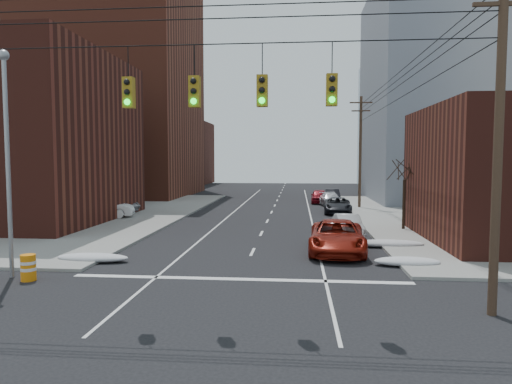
% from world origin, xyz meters
% --- Properties ---
extents(ground, '(160.00, 160.00, 0.00)m').
position_xyz_m(ground, '(0.00, 0.00, 0.00)').
color(ground, black).
rests_on(ground, ground).
extents(building_brick_tall, '(24.00, 20.00, 30.00)m').
position_xyz_m(building_brick_tall, '(-24.00, 48.00, 15.00)').
color(building_brick_tall, brown).
rests_on(building_brick_tall, ground).
extents(building_brick_far, '(22.00, 18.00, 12.00)m').
position_xyz_m(building_brick_far, '(-26.00, 74.00, 6.00)').
color(building_brick_far, '#512018').
rests_on(building_brick_far, ground).
extents(building_office, '(22.00, 20.00, 25.00)m').
position_xyz_m(building_office, '(22.00, 44.00, 12.50)').
color(building_office, gray).
rests_on(building_office, ground).
extents(building_glass, '(20.00, 18.00, 22.00)m').
position_xyz_m(building_glass, '(24.00, 70.00, 11.00)').
color(building_glass, gray).
rests_on(building_glass, ground).
extents(utility_pole_right, '(2.20, 0.28, 11.00)m').
position_xyz_m(utility_pole_right, '(8.50, 3.00, 5.78)').
color(utility_pole_right, '#473323').
rests_on(utility_pole_right, ground).
extents(utility_pole_far, '(2.20, 0.28, 11.00)m').
position_xyz_m(utility_pole_far, '(8.50, 34.00, 5.78)').
color(utility_pole_far, '#473323').
rests_on(utility_pole_far, ground).
extents(traffic_signals, '(17.00, 0.42, 2.02)m').
position_xyz_m(traffic_signals, '(0.10, 2.97, 7.17)').
color(traffic_signals, black).
rests_on(traffic_signals, ground).
extents(street_light, '(0.44, 0.44, 9.32)m').
position_xyz_m(street_light, '(-9.50, 6.00, 5.54)').
color(street_light, gray).
rests_on(street_light, ground).
extents(bare_tree, '(2.09, 2.20, 4.93)m').
position_xyz_m(bare_tree, '(9.59, 20.00, 2.32)').
color(bare_tree, black).
rests_on(bare_tree, ground).
extents(snow_nw, '(3.50, 1.08, 0.42)m').
position_xyz_m(snow_nw, '(-7.40, 9.00, 0.21)').
color(snow_nw, silver).
rests_on(snow_nw, ground).
extents(snow_ne, '(3.00, 1.08, 0.42)m').
position_xyz_m(snow_ne, '(7.40, 9.50, 0.21)').
color(snow_ne, silver).
rests_on(snow_ne, ground).
extents(snow_east_far, '(4.00, 1.08, 0.42)m').
position_xyz_m(snow_east_far, '(7.40, 14.00, 0.21)').
color(snow_east_far, silver).
rests_on(snow_east_far, ground).
extents(red_pickup, '(3.23, 6.28, 1.69)m').
position_xyz_m(red_pickup, '(4.44, 12.25, 0.85)').
color(red_pickup, maroon).
rests_on(red_pickup, ground).
extents(parked_car_a, '(1.86, 4.00, 1.33)m').
position_xyz_m(parked_car_a, '(4.80, 15.75, 0.66)').
color(parked_car_a, '#A3A3A8').
rests_on(parked_car_a, ground).
extents(parked_car_b, '(1.73, 4.24, 1.37)m').
position_xyz_m(parked_car_b, '(5.58, 17.50, 0.68)').
color(parked_car_b, beige).
rests_on(parked_car_b, ground).
extents(parked_car_c, '(2.67, 5.29, 1.44)m').
position_xyz_m(parked_car_c, '(6.00, 29.78, 0.72)').
color(parked_car_c, black).
rests_on(parked_car_c, ground).
extents(parked_car_d, '(2.54, 4.98, 1.39)m').
position_xyz_m(parked_car_d, '(5.81, 35.78, 0.69)').
color(parked_car_d, silver).
rests_on(parked_car_d, ground).
extents(parked_car_e, '(1.95, 4.54, 1.53)m').
position_xyz_m(parked_car_e, '(4.80, 39.12, 0.76)').
color(parked_car_e, maroon).
rests_on(parked_car_e, ground).
extents(parked_car_f, '(1.55, 4.30, 1.41)m').
position_xyz_m(parked_car_f, '(6.40, 41.23, 0.71)').
color(parked_car_f, black).
rests_on(parked_car_f, ground).
extents(lot_car_a, '(4.99, 2.55, 1.57)m').
position_xyz_m(lot_car_a, '(-13.35, 23.92, 0.93)').
color(lot_car_a, silver).
rests_on(lot_car_a, sidewalk_nw).
extents(lot_car_b, '(6.19, 4.44, 1.57)m').
position_xyz_m(lot_car_b, '(-14.33, 27.62, 0.93)').
color(lot_car_b, '#ACACB1').
rests_on(lot_car_b, sidewalk_nw).
extents(lot_car_c, '(5.10, 3.57, 1.37)m').
position_xyz_m(lot_car_c, '(-17.94, 22.80, 0.84)').
color(lot_car_c, black).
rests_on(lot_car_c, sidewalk_nw).
extents(lot_car_d, '(4.03, 1.76, 1.35)m').
position_xyz_m(lot_car_d, '(-19.25, 27.03, 0.82)').
color(lot_car_d, '#A1A2A6').
rests_on(lot_car_d, sidewalk_nw).
extents(construction_barrel, '(0.63, 0.63, 1.06)m').
position_xyz_m(construction_barrel, '(-8.50, 5.55, 0.55)').
color(construction_barrel, orange).
rests_on(construction_barrel, ground).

